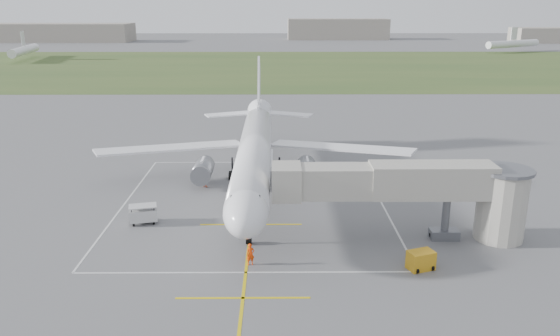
{
  "coord_description": "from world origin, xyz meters",
  "views": [
    {
      "loc": [
        2.46,
        -59.81,
        20.88
      ],
      "look_at": [
        2.91,
        -4.0,
        4.0
      ],
      "focal_mm": 35.0,
      "sensor_mm": 36.0,
      "label": 1
    }
  ],
  "objects_px": {
    "gpu_unit": "(421,260)",
    "airliner": "(254,153)",
    "baggage_cart": "(143,214)",
    "ramp_worker_wing": "(205,180)",
    "ramp_worker_nose": "(250,254)",
    "jet_bridge": "(423,190)"
  },
  "relations": [
    {
      "from": "airliner",
      "to": "ramp_worker_wing",
      "type": "xyz_separation_m",
      "value": [
        -5.96,
        0.85,
        -3.59
      ]
    },
    {
      "from": "airliner",
      "to": "jet_bridge",
      "type": "height_order",
      "value": "airliner"
    },
    {
      "from": "airliner",
      "to": "ramp_worker_nose",
      "type": "height_order",
      "value": "airliner"
    },
    {
      "from": "gpu_unit",
      "to": "ramp_worker_nose",
      "type": "xyz_separation_m",
      "value": [
        -13.97,
        0.88,
        0.17
      ]
    },
    {
      "from": "jet_bridge",
      "to": "baggage_cart",
      "type": "bearing_deg",
      "value": 171.47
    },
    {
      "from": "jet_bridge",
      "to": "baggage_cart",
      "type": "relative_size",
      "value": 7.92
    },
    {
      "from": "airliner",
      "to": "ramp_worker_wing",
      "type": "height_order",
      "value": "airliner"
    },
    {
      "from": "baggage_cart",
      "to": "ramp_worker_wing",
      "type": "xyz_separation_m",
      "value": [
        4.69,
        11.14,
        -0.15
      ]
    },
    {
      "from": "jet_bridge",
      "to": "ramp_worker_nose",
      "type": "height_order",
      "value": "jet_bridge"
    },
    {
      "from": "jet_bridge",
      "to": "gpu_unit",
      "type": "height_order",
      "value": "jet_bridge"
    },
    {
      "from": "airliner",
      "to": "baggage_cart",
      "type": "xyz_separation_m",
      "value": [
        -10.65,
        -10.29,
        -3.44
      ]
    },
    {
      "from": "jet_bridge",
      "to": "baggage_cart",
      "type": "distance_m",
      "value": 26.93
    },
    {
      "from": "gpu_unit",
      "to": "ramp_worker_nose",
      "type": "relative_size",
      "value": 1.29
    },
    {
      "from": "airliner",
      "to": "baggage_cart",
      "type": "height_order",
      "value": "airliner"
    },
    {
      "from": "gpu_unit",
      "to": "baggage_cart",
      "type": "height_order",
      "value": "baggage_cart"
    },
    {
      "from": "baggage_cart",
      "to": "ramp_worker_nose",
      "type": "xyz_separation_m",
      "value": [
        10.99,
        -9.06,
        -0.01
      ]
    },
    {
      "from": "baggage_cart",
      "to": "jet_bridge",
      "type": "bearing_deg",
      "value": -21.59
    },
    {
      "from": "jet_bridge",
      "to": "baggage_cart",
      "type": "xyz_separation_m",
      "value": [
        -26.37,
        3.96,
        -3.8
      ]
    },
    {
      "from": "baggage_cart",
      "to": "ramp_worker_wing",
      "type": "distance_m",
      "value": 12.09
    },
    {
      "from": "gpu_unit",
      "to": "ramp_worker_wing",
      "type": "bearing_deg",
      "value": 113.87
    },
    {
      "from": "airliner",
      "to": "jet_bridge",
      "type": "distance_m",
      "value": 21.22
    },
    {
      "from": "gpu_unit",
      "to": "airliner",
      "type": "bearing_deg",
      "value": 105.26
    }
  ]
}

